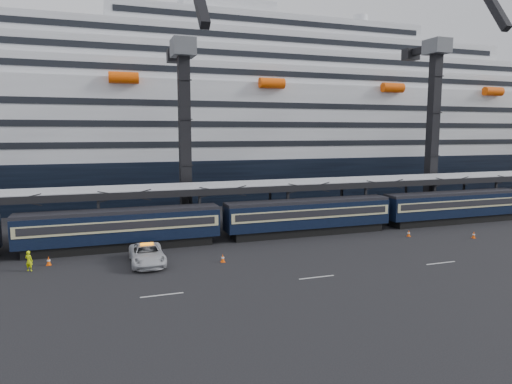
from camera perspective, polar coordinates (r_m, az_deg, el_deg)
ground at (r=47.44m, az=20.74°, el=-6.80°), size 260.00×260.00×0.00m
train at (r=52.46m, az=9.90°, el=-2.62°), size 133.05×3.00×4.05m
canopy at (r=57.78m, az=12.09°, el=1.31°), size 130.00×6.25×5.53m
cruise_ship at (r=86.05m, az=0.41°, el=8.19°), size 214.09×28.84×34.00m
crane_dark_near at (r=54.60m, az=-8.84°, el=8.05°), size 4.50×17.75×35.08m
crane_dark_mid at (r=69.21m, az=21.52°, el=8.68°), size 4.50×18.24×39.64m
pickup_truck at (r=40.77m, az=-13.45°, el=-7.60°), size 2.86×6.11×1.69m
worker at (r=42.07m, az=-26.51°, el=-7.71°), size 0.74×0.65×1.70m
traffic_cone_b at (r=43.24m, az=-24.50°, el=-7.83°), size 0.40×0.40×0.79m
traffic_cone_c at (r=40.45m, az=-4.17°, el=-8.23°), size 0.37×0.37×0.75m
traffic_cone_d at (r=52.70m, az=18.55°, el=-4.90°), size 0.36×0.36×0.71m
traffic_cone_e at (r=54.43m, az=25.56°, el=-4.84°), size 0.38×0.38×0.76m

